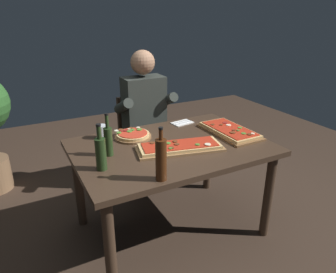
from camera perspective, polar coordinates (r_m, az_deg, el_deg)
The scene contains 12 objects.
ground_plane at distance 2.68m, azimuth 0.52°, elevation -16.24°, with size 6.40×6.40×0.00m, color #38281E.
dining_table at distance 2.33m, azimuth 0.57°, elevation -3.71°, with size 1.40×0.96×0.74m.
pizza_rectangular_front at distance 2.22m, azimuth 2.15°, elevation -1.92°, with size 0.65×0.36×0.05m.
pizza_rectangular_left at distance 2.56m, azimuth 11.11°, elevation 1.04°, with size 0.29×0.53×0.05m.
pizza_round_far at distance 2.44m, azimuth -6.40°, elevation 0.24°, with size 0.28×0.28×0.05m.
wine_bottle_dark at distance 1.95m, azimuth -12.09°, elevation -2.88°, with size 0.07×0.07×0.30m.
oil_bottle_amber at distance 1.79m, azimuth -1.27°, elevation -4.11°, with size 0.07×0.07×0.32m.
vinegar_bottle_green at distance 2.13m, azimuth -10.76°, elevation -0.66°, with size 0.06×0.06×0.30m.
tumbler_near_camera at distance 2.46m, azimuth -11.91°, elevation 0.72°, with size 0.08×0.08×0.10m.
napkin_cutlery_set at distance 2.74m, azimuth 2.58°, elevation 2.51°, with size 0.19×0.14×0.01m.
diner_chair at distance 3.16m, azimuth -4.76°, elevation 0.15°, with size 0.44×0.44×0.87m.
seated_diner at distance 2.97m, azimuth -4.00°, elevation 3.98°, with size 0.53×0.41×1.33m.
Camera 1 is at (-0.99, -1.85, 1.66)m, focal length 33.64 mm.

